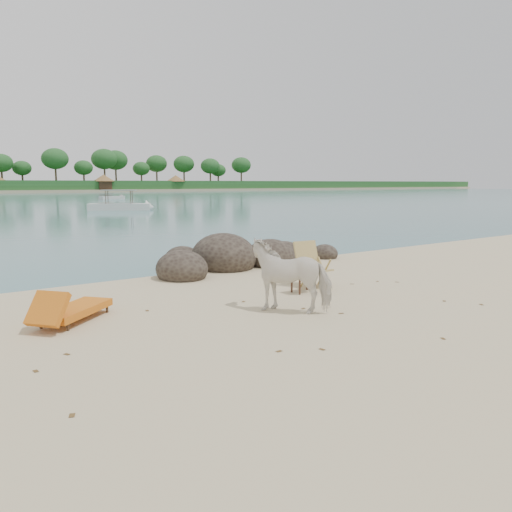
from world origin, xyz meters
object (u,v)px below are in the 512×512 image
at_px(lounge_chair, 75,307).
at_px(deck_chair, 315,266).
at_px(cow, 291,276).
at_px(side_table, 303,284).
at_px(boulders, 233,259).

xyz_separation_m(lounge_chair, deck_chair, (5.41, -0.36, 0.25)).
relative_size(cow, lounge_chair, 0.87).
relative_size(lounge_chair, deck_chair, 1.76).
bearing_deg(side_table, cow, -140.22).
height_order(boulders, side_table, boulders).
distance_m(lounge_chair, deck_chair, 5.42).
distance_m(boulders, lounge_chair, 6.23).
bearing_deg(deck_chair, boulders, 96.19).
relative_size(cow, side_table, 2.88).
relative_size(boulders, cow, 4.01).
distance_m(boulders, deck_chair, 3.51).
height_order(boulders, deck_chair, deck_chair).
bearing_deg(lounge_chair, side_table, -47.51).
xyz_separation_m(cow, lounge_chair, (-3.61, 1.62, -0.40)).
xyz_separation_m(cow, side_table, (1.18, 0.98, -0.46)).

